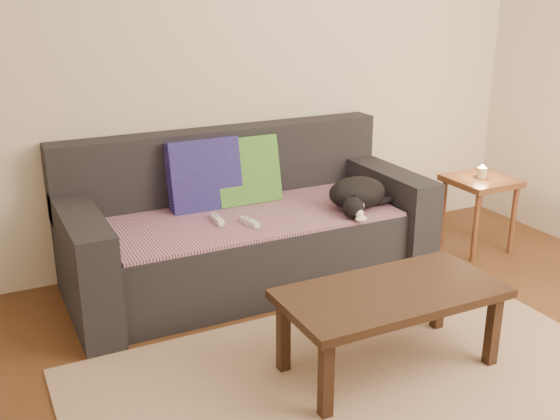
{
  "coord_description": "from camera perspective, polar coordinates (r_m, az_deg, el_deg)",
  "views": [
    {
      "loc": [
        -1.43,
        -1.79,
        1.71
      ],
      "look_at": [
        0.05,
        1.2,
        0.55
      ],
      "focal_mm": 42.0,
      "sensor_mm": 36.0,
      "label": 1
    }
  ],
  "objects": [
    {
      "name": "back_wall",
      "position": [
        4.07,
        -5.8,
        13.31
      ],
      "size": [
        4.5,
        0.04,
        2.6
      ],
      "primitive_type": "cube",
      "color": "beige",
      "rests_on": "ground"
    },
    {
      "name": "sofa",
      "position": [
        3.91,
        -3.08,
        -1.84
      ],
      "size": [
        2.1,
        0.94,
        0.87
      ],
      "color": "#232328",
      "rests_on": "ground"
    },
    {
      "name": "throw_blanket",
      "position": [
        3.79,
        -2.56,
        -0.58
      ],
      "size": [
        1.66,
        0.74,
        0.02
      ],
      "primitive_type": "cube",
      "color": "#412648",
      "rests_on": "sofa"
    },
    {
      "name": "cushion_navy",
      "position": [
        3.89,
        -6.61,
        2.95
      ],
      "size": [
        0.43,
        0.18,
        0.44
      ],
      "primitive_type": "cube",
      "rotation": [
        -0.18,
        0.0,
        0.0
      ],
      "color": "#131149",
      "rests_on": "throw_blanket"
    },
    {
      "name": "cushion_green",
      "position": [
        3.99,
        -2.95,
        3.45
      ],
      "size": [
        0.4,
        0.19,
        0.42
      ],
      "primitive_type": "cube",
      "rotation": [
        -0.22,
        0.0,
        0.0
      ],
      "color": "#0C5236",
      "rests_on": "throw_blanket"
    },
    {
      "name": "cat",
      "position": [
        3.88,
        6.73,
        1.37
      ],
      "size": [
        0.44,
        0.41,
        0.19
      ],
      "rotation": [
        0.0,
        0.0,
        0.29
      ],
      "color": "black",
      "rests_on": "throw_blanket"
    },
    {
      "name": "wii_remote_a",
      "position": [
        3.68,
        -5.49,
        -0.83
      ],
      "size": [
        0.04,
        0.15,
        0.03
      ],
      "primitive_type": "cube",
      "rotation": [
        0.0,
        0.0,
        1.52
      ],
      "color": "white",
      "rests_on": "throw_blanket"
    },
    {
      "name": "wii_remote_b",
      "position": [
        3.63,
        -2.63,
        -1.06
      ],
      "size": [
        0.06,
        0.15,
        0.03
      ],
      "primitive_type": "cube",
      "rotation": [
        0.0,
        0.0,
        1.74
      ],
      "color": "white",
      "rests_on": "throw_blanket"
    },
    {
      "name": "side_table",
      "position": [
        4.51,
        17.02,
        1.62
      ],
      "size": [
        0.4,
        0.4,
        0.5
      ],
      "color": "brown",
      "rests_on": "ground"
    },
    {
      "name": "candle",
      "position": [
        4.48,
        17.18,
        3.15
      ],
      "size": [
        0.06,
        0.06,
        0.09
      ],
      "color": "beige",
      "rests_on": "side_table"
    },
    {
      "name": "rug",
      "position": [
        2.95,
        8.57,
        -16.35
      ],
      "size": [
        2.5,
        1.8,
        0.01
      ],
      "primitive_type": "cube",
      "color": "tan",
      "rests_on": "ground"
    },
    {
      "name": "coffee_table",
      "position": [
        3.02,
        9.64,
        -7.71
      ],
      "size": [
        1.02,
        0.51,
        0.41
      ],
      "color": "black",
      "rests_on": "rug"
    }
  ]
}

